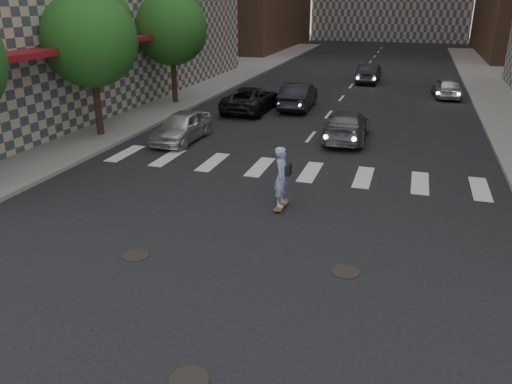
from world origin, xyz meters
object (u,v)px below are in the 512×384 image
traffic_car_a (298,96)px  traffic_car_b (347,126)px  traffic_car_d (447,87)px  tree_b (92,35)px  silver_sedan (182,126)px  traffic_car_e (369,73)px  tree_c (173,25)px  skateboarder (282,177)px  traffic_car_c (251,99)px

traffic_car_a → traffic_car_b: 7.03m
traffic_car_a → traffic_car_d: 10.55m
traffic_car_d → tree_b: bearing=37.1°
silver_sedan → traffic_car_e: 20.45m
tree_c → skateboarder: bearing=-53.3°
silver_sedan → traffic_car_b: silver_sedan is taller
tree_b → traffic_car_c: bearing=56.0°
silver_sedan → traffic_car_b: bearing=20.6°
traffic_car_e → traffic_car_a: bearing=75.9°
traffic_car_a → tree_b: bearing=47.7°
traffic_car_b → tree_b: bearing=13.1°
traffic_car_b → traffic_car_e: 16.90m
traffic_car_e → tree_c: bearing=49.8°
traffic_car_a → traffic_car_e: 11.31m
tree_c → traffic_car_b: tree_c is taller
traffic_car_a → traffic_car_e: bearing=-107.9°
traffic_car_a → traffic_car_d: traffic_car_a is taller
tree_c → skateboarder: 17.58m
traffic_car_a → traffic_car_b: size_ratio=1.00×
traffic_car_b → traffic_car_c: traffic_car_c is taller
traffic_car_c → traffic_car_e: bearing=-114.0°
traffic_car_c → skateboarder: bearing=111.9°
traffic_car_e → tree_b: bearing=63.6°
tree_c → skateboarder: (10.27, -13.80, -3.60)m
tree_b → traffic_car_b: tree_b is taller
tree_c → skateboarder: tree_c is taller
skateboarder → traffic_car_b: skateboarder is taller
traffic_car_c → traffic_car_e: (5.53, 12.36, 0.01)m
tree_c → traffic_car_e: 16.25m
traffic_car_c → tree_b: bearing=56.1°
traffic_car_a → traffic_car_d: size_ratio=1.19×
tree_c → skateboarder: size_ratio=3.30×
traffic_car_b → traffic_car_c: size_ratio=0.92×
tree_c → silver_sedan: 9.45m
skateboarder → traffic_car_c: 14.22m
silver_sedan → traffic_car_a: (3.50, 8.48, 0.08)m
tree_c → traffic_car_d: 17.92m
tree_c → silver_sedan: (3.95, -7.62, -3.96)m
traffic_car_c → traffic_car_d: bearing=-144.8°
tree_b → traffic_car_d: tree_b is taller
traffic_car_b → traffic_car_d: 13.18m
skateboarder → traffic_car_d: (5.68, 20.92, -0.39)m
tree_b → traffic_car_e: 22.72m
traffic_car_a → traffic_car_b: traffic_car_a is taller
traffic_car_e → skateboarder: bearing=91.1°
traffic_car_d → tree_c: bearing=17.7°
tree_c → traffic_car_c: tree_c is taller
tree_b → traffic_car_b: bearing=14.4°
tree_b → tree_c: size_ratio=1.00×
tree_b → traffic_car_e: (10.51, 19.75, -3.94)m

